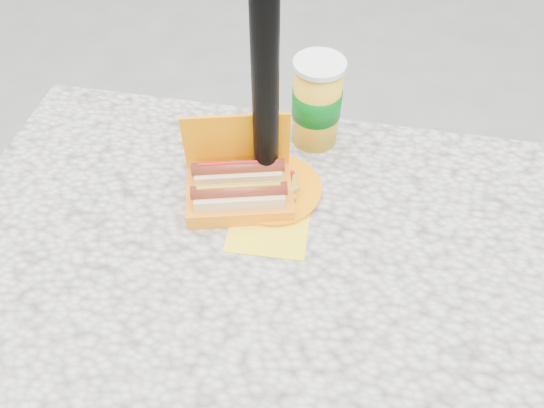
% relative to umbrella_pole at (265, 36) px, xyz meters
% --- Properties ---
extents(ground, '(60.00, 60.00, 0.00)m').
position_rel_umbrella_pole_xyz_m(ground, '(0.00, -0.16, -1.10)').
color(ground, slate).
extents(picnic_table, '(1.20, 0.80, 0.75)m').
position_rel_umbrella_pole_xyz_m(picnic_table, '(0.00, -0.16, -0.46)').
color(picnic_table, beige).
rests_on(picnic_table, ground).
extents(umbrella_pole, '(0.05, 0.05, 2.20)m').
position_rel_umbrella_pole_xyz_m(umbrella_pole, '(0.00, 0.00, 0.00)').
color(umbrella_pole, black).
rests_on(umbrella_pole, ground).
extents(hotdog_box, '(0.24, 0.19, 0.18)m').
position_rel_umbrella_pole_xyz_m(hotdog_box, '(-0.04, -0.05, -0.31)').
color(hotdog_box, '#FF8B00').
rests_on(hotdog_box, picnic_table).
extents(fries_plate, '(0.20, 0.27, 0.04)m').
position_rel_umbrella_pole_xyz_m(fries_plate, '(0.02, -0.03, -0.34)').
color(fries_plate, yellow).
rests_on(fries_plate, picnic_table).
extents(soda_cup, '(0.11, 0.11, 0.21)m').
position_rel_umbrella_pole_xyz_m(soda_cup, '(0.08, 0.16, -0.25)').
color(soda_cup, gold).
rests_on(soda_cup, picnic_table).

